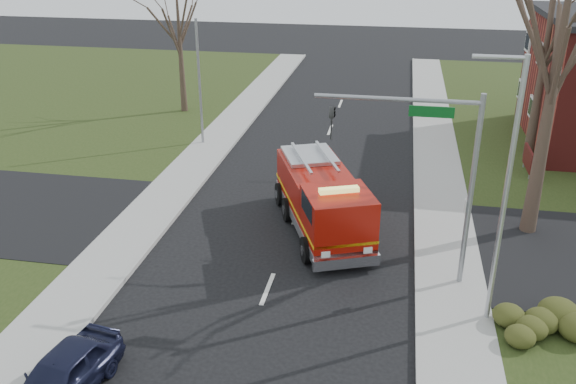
# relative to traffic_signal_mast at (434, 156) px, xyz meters

# --- Properties ---
(ground) EXTENTS (120.00, 120.00, 0.00)m
(ground) POSITION_rel_traffic_signal_mast_xyz_m (-5.21, -1.50, -4.71)
(ground) COLOR black
(ground) RESTS_ON ground
(sidewalk_right) EXTENTS (2.40, 80.00, 0.15)m
(sidewalk_right) POSITION_rel_traffic_signal_mast_xyz_m (0.99, -1.50, -4.63)
(sidewalk_right) COLOR #9B9A95
(sidewalk_right) RESTS_ON ground
(sidewalk_left) EXTENTS (2.40, 80.00, 0.15)m
(sidewalk_left) POSITION_rel_traffic_signal_mast_xyz_m (-11.41, -1.50, -4.63)
(sidewalk_left) COLOR #9B9A95
(sidewalk_left) RESTS_ON ground
(health_center_sign) EXTENTS (0.12, 2.00, 1.40)m
(health_center_sign) POSITION_rel_traffic_signal_mast_xyz_m (5.29, 11.00, -3.83)
(health_center_sign) COLOR #461110
(health_center_sign) RESTS_ON ground
(hedge_corner) EXTENTS (2.80, 2.00, 0.90)m
(hedge_corner) POSITION_rel_traffic_signal_mast_xyz_m (3.79, -2.50, -4.13)
(hedge_corner) COLOR #333B15
(hedge_corner) RESTS_ON lawn_right
(bare_tree_near) EXTENTS (6.00, 6.00, 12.00)m
(bare_tree_near) POSITION_rel_traffic_signal_mast_xyz_m (4.29, 4.50, 2.71)
(bare_tree_near) COLOR #3F2F25
(bare_tree_near) RESTS_ON ground
(bare_tree_far) EXTENTS (5.25, 5.25, 10.50)m
(bare_tree_far) POSITION_rel_traffic_signal_mast_xyz_m (5.79, 13.50, 1.78)
(bare_tree_far) COLOR #3F2F25
(bare_tree_far) RESTS_ON ground
(bare_tree_left) EXTENTS (4.50, 4.50, 9.00)m
(bare_tree_left) POSITION_rel_traffic_signal_mast_xyz_m (-15.21, 18.50, 0.86)
(bare_tree_left) COLOR #3F2F25
(bare_tree_left) RESTS_ON ground
(traffic_signal_mast) EXTENTS (5.29, 0.18, 6.80)m
(traffic_signal_mast) POSITION_rel_traffic_signal_mast_xyz_m (0.00, 0.00, 0.00)
(traffic_signal_mast) COLOR gray
(traffic_signal_mast) RESTS_ON ground
(streetlight_pole) EXTENTS (1.48, 0.16, 8.40)m
(streetlight_pole) POSITION_rel_traffic_signal_mast_xyz_m (1.93, -2.00, -0.16)
(streetlight_pole) COLOR #B7BABF
(streetlight_pole) RESTS_ON ground
(utility_pole_far) EXTENTS (0.14, 0.14, 7.00)m
(utility_pole_far) POSITION_rel_traffic_signal_mast_xyz_m (-12.01, 12.50, -1.21)
(utility_pole_far) COLOR gray
(utility_pole_far) RESTS_ON ground
(fire_engine) EXTENTS (4.90, 7.49, 2.86)m
(fire_engine) POSITION_rel_traffic_signal_mast_xyz_m (-3.95, 3.17, -3.41)
(fire_engine) COLOR #981007
(fire_engine) RESTS_ON ground
(parked_car_maroon) EXTENTS (2.19, 4.09, 1.32)m
(parked_car_maroon) POSITION_rel_traffic_signal_mast_xyz_m (-9.41, -7.54, -4.05)
(parked_car_maroon) COLOR black
(parked_car_maroon) RESTS_ON ground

